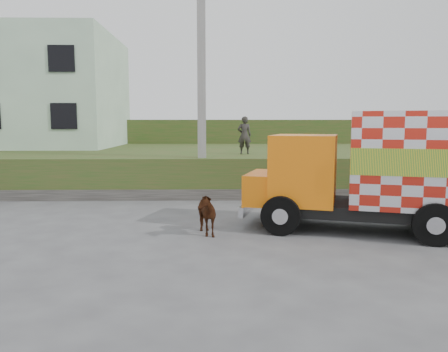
{
  "coord_description": "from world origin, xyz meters",
  "views": [
    {
      "loc": [
        -0.54,
        -11.52,
        2.75
      ],
      "look_at": [
        -0.27,
        0.54,
        1.3
      ],
      "focal_mm": 35.0,
      "sensor_mm": 36.0,
      "label": 1
    }
  ],
  "objects_px": {
    "utility_pole": "(202,87)",
    "cow": "(203,213)",
    "pedestrian": "(244,135)",
    "cargo_truck": "(397,171)"
  },
  "relations": [
    {
      "from": "utility_pole",
      "to": "cow",
      "type": "distance_m",
      "value": 6.47
    },
    {
      "from": "utility_pole",
      "to": "pedestrian",
      "type": "distance_m",
      "value": 3.14
    },
    {
      "from": "utility_pole",
      "to": "cow",
      "type": "height_order",
      "value": "utility_pole"
    },
    {
      "from": "cow",
      "to": "pedestrian",
      "type": "relative_size",
      "value": 0.82
    },
    {
      "from": "cow",
      "to": "utility_pole",
      "type": "bearing_deg",
      "value": 74.41
    },
    {
      "from": "cargo_truck",
      "to": "pedestrian",
      "type": "relative_size",
      "value": 4.6
    },
    {
      "from": "utility_pole",
      "to": "pedestrian",
      "type": "height_order",
      "value": "utility_pole"
    },
    {
      "from": "utility_pole",
      "to": "pedestrian",
      "type": "bearing_deg",
      "value": 48.61
    },
    {
      "from": "utility_pole",
      "to": "cargo_truck",
      "type": "bearing_deg",
      "value": -46.9
    },
    {
      "from": "cargo_truck",
      "to": "cow",
      "type": "xyz_separation_m",
      "value": [
        -4.87,
        -0.04,
        -1.03
      ]
    }
  ]
}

